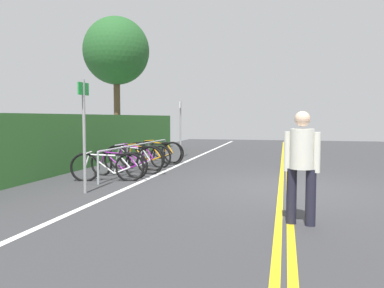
{
  "coord_description": "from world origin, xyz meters",
  "views": [
    {
      "loc": [
        -8.34,
        0.01,
        1.48
      ],
      "look_at": [
        2.1,
        2.51,
        0.75
      ],
      "focal_mm": 36.52,
      "sensor_mm": 36.0,
      "label": 1
    }
  ],
  "objects_px": {
    "bike_rack": "(138,150)",
    "sign_post_far": "(180,123)",
    "pedestrian": "(302,160)",
    "bicycle_6": "(160,152)",
    "tree_mid": "(116,52)",
    "bicycle_1": "(118,164)",
    "bicycle_4": "(145,156)",
    "sign_post_near": "(84,125)",
    "bicycle_3": "(136,157)",
    "bicycle_0": "(108,167)",
    "bicycle_2": "(133,159)",
    "bicycle_5": "(155,153)"
  },
  "relations": [
    {
      "from": "bicycle_6",
      "to": "sign_post_near",
      "type": "bearing_deg",
      "value": -177.25
    },
    {
      "from": "bicycle_1",
      "to": "tree_mid",
      "type": "relative_size",
      "value": 0.29
    },
    {
      "from": "pedestrian",
      "to": "sign_post_far",
      "type": "relative_size",
      "value": 0.74
    },
    {
      "from": "bicycle_2",
      "to": "bicycle_3",
      "type": "distance_m",
      "value": 0.74
    },
    {
      "from": "bicycle_1",
      "to": "bicycle_6",
      "type": "bearing_deg",
      "value": 0.14
    },
    {
      "from": "bicycle_4",
      "to": "sign_post_near",
      "type": "bearing_deg",
      "value": -175.81
    },
    {
      "from": "bicycle_1",
      "to": "bicycle_4",
      "type": "height_order",
      "value": "bicycle_4"
    },
    {
      "from": "pedestrian",
      "to": "tree_mid",
      "type": "bearing_deg",
      "value": 35.42
    },
    {
      "from": "bicycle_1",
      "to": "bicycle_6",
      "type": "xyz_separation_m",
      "value": [
        3.31,
        0.01,
        0.03
      ]
    },
    {
      "from": "bike_rack",
      "to": "pedestrian",
      "type": "relative_size",
      "value": 3.16
    },
    {
      "from": "bike_rack",
      "to": "sign_post_far",
      "type": "bearing_deg",
      "value": -4.6
    },
    {
      "from": "bicycle_0",
      "to": "bicycle_6",
      "type": "distance_m",
      "value": 4.01
    },
    {
      "from": "bicycle_5",
      "to": "bicycle_6",
      "type": "distance_m",
      "value": 0.77
    },
    {
      "from": "bicycle_1",
      "to": "sign_post_near",
      "type": "height_order",
      "value": "sign_post_near"
    },
    {
      "from": "bicycle_0",
      "to": "pedestrian",
      "type": "bearing_deg",
      "value": -123.43
    },
    {
      "from": "bicycle_2",
      "to": "bicycle_5",
      "type": "relative_size",
      "value": 1.01
    },
    {
      "from": "bike_rack",
      "to": "pedestrian",
      "type": "bearing_deg",
      "value": -138.43
    },
    {
      "from": "bicycle_2",
      "to": "bicycle_5",
      "type": "bearing_deg",
      "value": 1.47
    },
    {
      "from": "sign_post_far",
      "to": "bicycle_3",
      "type": "bearing_deg",
      "value": 173.87
    },
    {
      "from": "bicycle_4",
      "to": "sign_post_near",
      "type": "xyz_separation_m",
      "value": [
        -4.14,
        -0.3,
        1.0
      ]
    },
    {
      "from": "bike_rack",
      "to": "bicycle_0",
      "type": "distance_m",
      "value": 2.0
    },
    {
      "from": "bicycle_1",
      "to": "sign_post_near",
      "type": "distance_m",
      "value": 2.39
    },
    {
      "from": "bicycle_4",
      "to": "bicycle_5",
      "type": "height_order",
      "value": "bicycle_5"
    },
    {
      "from": "pedestrian",
      "to": "tree_mid",
      "type": "height_order",
      "value": "tree_mid"
    },
    {
      "from": "bike_rack",
      "to": "bicycle_0",
      "type": "height_order",
      "value": "bike_rack"
    },
    {
      "from": "bicycle_6",
      "to": "tree_mid",
      "type": "bearing_deg",
      "value": 40.81
    },
    {
      "from": "bicycle_0",
      "to": "bicycle_5",
      "type": "xyz_separation_m",
      "value": [
        3.25,
        -0.05,
        0.03
      ]
    },
    {
      "from": "bicycle_5",
      "to": "bicycle_6",
      "type": "xyz_separation_m",
      "value": [
        0.77,
        0.1,
        -0.01
      ]
    },
    {
      "from": "bicycle_6",
      "to": "sign_post_far",
      "type": "xyz_separation_m",
      "value": [
        1.47,
        -0.33,
        0.94
      ]
    },
    {
      "from": "sign_post_near",
      "to": "tree_mid",
      "type": "bearing_deg",
      "value": 20.57
    },
    {
      "from": "bicycle_4",
      "to": "bicycle_6",
      "type": "relative_size",
      "value": 1.01
    },
    {
      "from": "bike_rack",
      "to": "pedestrian",
      "type": "height_order",
      "value": "pedestrian"
    },
    {
      "from": "bicycle_2",
      "to": "sign_post_far",
      "type": "relative_size",
      "value": 0.83
    },
    {
      "from": "bicycle_0",
      "to": "tree_mid",
      "type": "height_order",
      "value": "tree_mid"
    },
    {
      "from": "bike_rack",
      "to": "tree_mid",
      "type": "distance_m",
      "value": 7.55
    },
    {
      "from": "bicycle_0",
      "to": "bicycle_2",
      "type": "relative_size",
      "value": 0.96
    },
    {
      "from": "bicycle_4",
      "to": "bicycle_6",
      "type": "bearing_deg",
      "value": -1.75
    },
    {
      "from": "bicycle_6",
      "to": "pedestrian",
      "type": "distance_m",
      "value": 8.07
    },
    {
      "from": "bicycle_1",
      "to": "sign_post_near",
      "type": "relative_size",
      "value": 0.77
    },
    {
      "from": "bicycle_3",
      "to": "bicycle_6",
      "type": "bearing_deg",
      "value": -1.31
    },
    {
      "from": "bicycle_4",
      "to": "sign_post_far",
      "type": "bearing_deg",
      "value": -7.46
    },
    {
      "from": "bike_rack",
      "to": "bicycle_4",
      "type": "height_order",
      "value": "bike_rack"
    },
    {
      "from": "bicycle_1",
      "to": "bicycle_3",
      "type": "height_order",
      "value": "bicycle_3"
    },
    {
      "from": "tree_mid",
      "to": "sign_post_far",
      "type": "bearing_deg",
      "value": -122.13
    },
    {
      "from": "bicycle_3",
      "to": "pedestrian",
      "type": "xyz_separation_m",
      "value": [
        -4.83,
        -4.34,
        0.54
      ]
    },
    {
      "from": "bicycle_0",
      "to": "bicycle_3",
      "type": "height_order",
      "value": "bicycle_3"
    },
    {
      "from": "bicycle_3",
      "to": "tree_mid",
      "type": "bearing_deg",
      "value": 28.89
    },
    {
      "from": "bike_rack",
      "to": "sign_post_far",
      "type": "xyz_separation_m",
      "value": [
        3.5,
        -0.28,
        0.72
      ]
    },
    {
      "from": "bicycle_4",
      "to": "pedestrian",
      "type": "bearing_deg",
      "value": -141.74
    },
    {
      "from": "bicycle_2",
      "to": "bicycle_1",
      "type": "bearing_deg",
      "value": 167.01
    }
  ]
}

